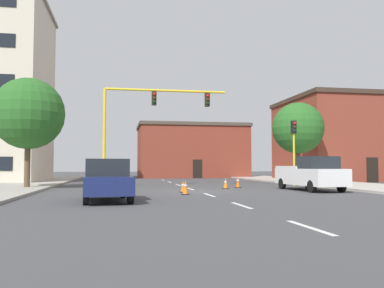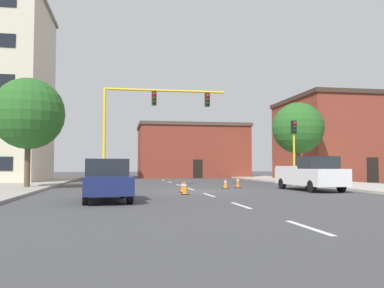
{
  "view_description": "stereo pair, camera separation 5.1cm",
  "coord_description": "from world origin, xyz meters",
  "views": [
    {
      "loc": [
        -4.45,
        -23.15,
        1.46
      ],
      "look_at": [
        0.44,
        4.46,
        2.95
      ],
      "focal_mm": 38.41,
      "sensor_mm": 36.0,
      "label": 1
    },
    {
      "loc": [
        -4.4,
        -23.16,
        1.46
      ],
      "look_at": [
        0.44,
        4.46,
        2.95
      ],
      "focal_mm": 38.41,
      "sensor_mm": 36.0,
      "label": 2
    }
  ],
  "objects": [
    {
      "name": "lane_stripe_seg_4",
      "position": [
        0.0,
        8.0,
        0.0
      ],
      "size": [
        0.16,
        2.4,
        0.01
      ],
      "primitive_type": "cube",
      "color": "silver",
      "rests_on": "ground_plane"
    },
    {
      "name": "traffic_cone_roadside_b",
      "position": [
        -0.98,
        -0.73,
        0.31
      ],
      "size": [
        0.36,
        0.36,
        0.64
      ],
      "color": "black",
      "rests_on": "ground_plane"
    },
    {
      "name": "building_row_right",
      "position": [
        17.49,
        15.11,
        4.14
      ],
      "size": [
        10.52,
        11.17,
        8.27
      ],
      "color": "brown",
      "rests_on": "ground_plane"
    },
    {
      "name": "sedan_navy_near_left",
      "position": [
        -4.97,
        -5.75,
        0.89
      ],
      "size": [
        2.22,
        4.64,
        1.74
      ],
      "color": "navy",
      "rests_on": "ground_plane"
    },
    {
      "name": "traffic_cone_roadside_c",
      "position": [
        2.24,
        2.3,
        0.33
      ],
      "size": [
        0.36,
        0.36,
        0.68
      ],
      "color": "black",
      "rests_on": "ground_plane"
    },
    {
      "name": "ground_plane",
      "position": [
        0.0,
        0.0,
        0.0
      ],
      "size": [
        160.0,
        160.0,
        0.0
      ],
      "primitive_type": "plane",
      "color": "#424244"
    },
    {
      "name": "lane_stripe_seg_5",
      "position": [
        0.0,
        13.5,
        0.0
      ],
      "size": [
        0.16,
        2.4,
        0.01
      ],
      "primitive_type": "cube",
      "color": "silver",
      "rests_on": "ground_plane"
    },
    {
      "name": "traffic_cone_roadside_d",
      "position": [
        -1.14,
        -2.53,
        0.36
      ],
      "size": [
        0.36,
        0.36,
        0.73
      ],
      "color": "black",
      "rests_on": "ground_plane"
    },
    {
      "name": "lane_stripe_seg_6",
      "position": [
        0.0,
        19.0,
        0.0
      ],
      "size": [
        0.16,
        2.4,
        0.01
      ],
      "primitive_type": "cube",
      "color": "silver",
      "rests_on": "ground_plane"
    },
    {
      "name": "pickup_truck_white",
      "position": [
        6.66,
        -0.49,
        0.97
      ],
      "size": [
        2.26,
        5.49,
        1.99
      ],
      "color": "white",
      "rests_on": "ground_plane"
    },
    {
      "name": "lane_stripe_seg_3",
      "position": [
        0.0,
        2.5,
        0.0
      ],
      "size": [
        0.16,
        2.4,
        0.01
      ],
      "primitive_type": "cube",
      "color": "silver",
      "rests_on": "ground_plane"
    },
    {
      "name": "tree_left_near",
      "position": [
        -10.13,
        3.98,
        4.74
      ],
      "size": [
        4.5,
        4.5,
        7.0
      ],
      "color": "brown",
      "rests_on": "ground_plane"
    },
    {
      "name": "sidewalk_left",
      "position": [
        -11.78,
        8.0,
        0.07
      ],
      "size": [
        6.0,
        56.0,
        0.14
      ],
      "primitive_type": "cube",
      "color": "#9E998E",
      "rests_on": "ground_plane"
    },
    {
      "name": "building_brick_center",
      "position": [
        4.63,
        28.92,
        3.36
      ],
      "size": [
        13.63,
        9.2,
        6.69
      ],
      "color": "brown",
      "rests_on": "ground_plane"
    },
    {
      "name": "sidewalk_right",
      "position": [
        11.78,
        8.0,
        0.07
      ],
      "size": [
        6.0,
        56.0,
        0.14
      ],
      "primitive_type": "cube",
      "color": "#B2ADA3",
      "rests_on": "ground_plane"
    },
    {
      "name": "traffic_cone_roadside_a",
      "position": [
        3.37,
        3.39,
        0.38
      ],
      "size": [
        0.36,
        0.36,
        0.77
      ],
      "color": "black",
      "rests_on": "ground_plane"
    },
    {
      "name": "lane_stripe_seg_2",
      "position": [
        0.0,
        -3.0,
        0.0
      ],
      "size": [
        0.16,
        2.4,
        0.01
      ],
      "primitive_type": "cube",
      "color": "silver",
      "rests_on": "ground_plane"
    },
    {
      "name": "lane_stripe_seg_0",
      "position": [
        0.0,
        -14.0,
        0.0
      ],
      "size": [
        0.16,
        2.4,
        0.01
      ],
      "primitive_type": "cube",
      "color": "silver",
      "rests_on": "ground_plane"
    },
    {
      "name": "traffic_signal_gantry",
      "position": [
        -4.27,
        5.35,
        2.26
      ],
      "size": [
        9.36,
        1.2,
        6.83
      ],
      "color": "yellow",
      "rests_on": "ground_plane"
    },
    {
      "name": "tree_right_mid",
      "position": [
        9.94,
        8.29,
        4.54
      ],
      "size": [
        4.19,
        4.19,
        6.65
      ],
      "color": "brown",
      "rests_on": "ground_plane"
    },
    {
      "name": "traffic_light_pole_right",
      "position": [
        8.25,
        5.33,
        3.53
      ],
      "size": [
        0.32,
        0.47,
        4.8
      ],
      "color": "yellow",
      "rests_on": "ground_plane"
    },
    {
      "name": "lane_stripe_seg_1",
      "position": [
        0.0,
        -8.5,
        0.0
      ],
      "size": [
        0.16,
        2.4,
        0.01
      ],
      "primitive_type": "cube",
      "color": "silver",
      "rests_on": "ground_plane"
    }
  ]
}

